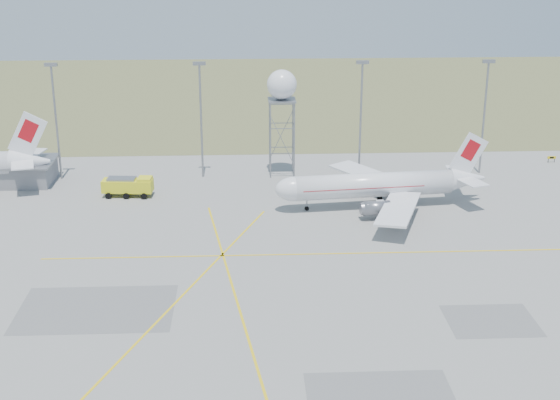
{
  "coord_description": "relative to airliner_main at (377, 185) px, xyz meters",
  "views": [
    {
      "loc": [
        -2.47,
        -67.31,
        41.69
      ],
      "look_at": [
        2.56,
        40.0,
        4.39
      ],
      "focal_mm": 50.0,
      "sensor_mm": 36.0,
      "label": 1
    }
  ],
  "objects": [
    {
      "name": "airliner_main",
      "position": [
        0.0,
        0.0,
        0.0
      ],
      "size": [
        34.26,
        33.15,
        11.66
      ],
      "rotation": [
        0.0,
        0.0,
        3.25
      ],
      "color": "white",
      "rests_on": "ground"
    },
    {
      "name": "taxi_sign_near",
      "position": [
        37.31,
        23.31,
        -2.69
      ],
      "size": [
        1.6,
        0.17,
        1.2
      ],
      "color": "black",
      "rests_on": "ground"
    },
    {
      "name": "mast_c",
      "position": [
        -0.29,
        17.32,
        8.5
      ],
      "size": [
        2.2,
        0.5,
        20.5
      ],
      "color": "gray",
      "rests_on": "ground"
    },
    {
      "name": "mast_b",
      "position": [
        -28.29,
        17.32,
        8.5
      ],
      "size": [
        2.2,
        0.5,
        20.5
      ],
      "color": "gray",
      "rests_on": "ground"
    },
    {
      "name": "grass_strip",
      "position": [
        -18.29,
        91.32,
        -3.56
      ],
      "size": [
        400.0,
        120.0,
        0.03
      ],
      "primitive_type": "cube",
      "color": "#5B6336",
      "rests_on": "ground"
    },
    {
      "name": "mast_a",
      "position": [
        -53.29,
        17.32,
        8.5
      ],
      "size": [
        2.2,
        0.5,
        20.5
      ],
      "color": "gray",
      "rests_on": "ground"
    },
    {
      "name": "fire_truck",
      "position": [
        -39.93,
        7.05,
        -1.99
      ],
      "size": [
        8.44,
        3.86,
        3.29
      ],
      "rotation": [
        0.0,
        0.0,
        -0.08
      ],
      "color": "yellow",
      "rests_on": "ground"
    },
    {
      "name": "ground",
      "position": [
        -18.29,
        -48.68,
        -3.57
      ],
      "size": [
        400.0,
        400.0,
        0.0
      ],
      "primitive_type": "plane",
      "color": "#A09F9A",
      "rests_on": "ground"
    },
    {
      "name": "mast_d",
      "position": [
        21.71,
        17.32,
        8.5
      ],
      "size": [
        2.2,
        0.5,
        20.5
      ],
      "color": "gray",
      "rests_on": "ground"
    },
    {
      "name": "building_grey",
      "position": [
        -63.29,
        15.32,
        -1.6
      ],
      "size": [
        19.0,
        10.0,
        3.9
      ],
      "color": "gray",
      "rests_on": "ground"
    },
    {
      "name": "radar_tower",
      "position": [
        -14.15,
        18.15,
        7.03
      ],
      "size": [
        5.22,
        5.22,
        18.9
      ],
      "color": "gray",
      "rests_on": "ground"
    }
  ]
}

